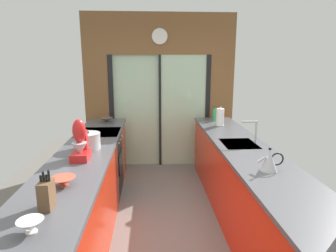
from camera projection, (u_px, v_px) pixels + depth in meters
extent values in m
cube|color=slate|center=(166.00, 213.00, 3.70)|extent=(5.04, 7.60, 0.02)
cube|color=brown|center=(160.00, 34.00, 4.93)|extent=(2.64, 0.08, 0.70)
cube|color=#B2D1AD|center=(137.00, 112.00, 5.22)|extent=(0.80, 0.02, 2.00)
cube|color=#B2D1AD|center=(183.00, 111.00, 5.24)|extent=(0.80, 0.02, 2.00)
cube|color=black|center=(112.00, 112.00, 5.18)|extent=(0.08, 0.10, 2.00)
cube|color=black|center=(207.00, 111.00, 5.29)|extent=(0.08, 0.10, 2.00)
cube|color=black|center=(160.00, 112.00, 5.23)|extent=(0.04, 0.10, 2.00)
cube|color=brown|center=(98.00, 112.00, 5.16)|extent=(0.42, 0.08, 2.00)
cube|color=brown|center=(220.00, 111.00, 5.30)|extent=(0.42, 0.08, 2.00)
cylinder|color=white|center=(160.00, 36.00, 4.88)|extent=(0.25, 0.03, 0.25)
torus|color=beige|center=(160.00, 36.00, 4.88)|extent=(0.27, 0.02, 0.27)
cube|color=red|center=(72.00, 224.00, 2.65)|extent=(0.58, 2.55, 0.88)
cube|color=red|center=(106.00, 151.00, 4.79)|extent=(0.58, 0.65, 0.88)
cube|color=#4C4C51|center=(84.00, 155.00, 3.15)|extent=(0.62, 3.80, 0.04)
cube|color=red|center=(245.00, 189.00, 3.37)|extent=(0.58, 3.80, 0.88)
cube|color=#4C4C51|center=(247.00, 151.00, 3.27)|extent=(0.62, 3.80, 0.04)
cube|color=#B7BABC|center=(239.00, 145.00, 3.51)|extent=(0.40, 0.48, 0.05)
cylinder|color=#B7BABC|center=(256.00, 132.00, 3.49)|extent=(0.02, 0.02, 0.28)
cylinder|color=#B7BABC|center=(249.00, 122.00, 3.45)|extent=(0.18, 0.02, 0.02)
cube|color=black|center=(100.00, 164.00, 4.18)|extent=(0.58, 0.60, 0.88)
cube|color=black|center=(121.00, 161.00, 4.19)|extent=(0.01, 0.48, 0.28)
cube|color=black|center=(99.00, 133.00, 4.08)|extent=(0.58, 0.60, 0.03)
cylinder|color=#B7BABC|center=(119.00, 143.00, 3.94)|extent=(0.02, 0.04, 0.04)
cylinder|color=#B7BABC|center=(120.00, 140.00, 4.12)|extent=(0.02, 0.04, 0.04)
cylinder|color=#B7BABC|center=(121.00, 137.00, 4.29)|extent=(0.02, 0.04, 0.04)
cylinder|color=silver|center=(31.00, 232.00, 1.69)|extent=(0.07, 0.07, 0.01)
cone|color=silver|center=(31.00, 226.00, 1.69)|extent=(0.15, 0.15, 0.07)
cylinder|color=#BC4C38|center=(63.00, 185.00, 2.33)|extent=(0.09, 0.09, 0.01)
cone|color=#BC4C38|center=(63.00, 181.00, 2.32)|extent=(0.20, 0.20, 0.06)
cylinder|color=#514C47|center=(106.00, 122.00, 4.69)|extent=(0.10, 0.10, 0.01)
cone|color=#514C47|center=(106.00, 120.00, 4.68)|extent=(0.22, 0.22, 0.07)
cube|color=brown|center=(47.00, 195.00, 1.95)|extent=(0.08, 0.14, 0.20)
cylinder|color=black|center=(41.00, 179.00, 1.92)|extent=(0.02, 0.02, 0.05)
cylinder|color=black|center=(43.00, 177.00, 1.92)|extent=(0.02, 0.02, 0.08)
cylinder|color=black|center=(46.00, 179.00, 1.92)|extent=(0.02, 0.02, 0.06)
cylinder|color=black|center=(49.00, 176.00, 1.92)|extent=(0.02, 0.02, 0.09)
cube|color=red|center=(81.00, 156.00, 2.93)|extent=(0.17, 0.26, 0.08)
cube|color=red|center=(82.00, 140.00, 3.00)|extent=(0.10, 0.08, 0.20)
ellipsoid|color=red|center=(79.00, 131.00, 2.87)|extent=(0.13, 0.12, 0.24)
cone|color=#B7BABC|center=(80.00, 149.00, 2.89)|extent=(0.15, 0.15, 0.13)
cylinder|color=#B7BABC|center=(88.00, 141.00, 3.28)|extent=(0.27, 0.27, 0.17)
cylinder|color=#B7BABC|center=(88.00, 134.00, 3.26)|extent=(0.28, 0.28, 0.01)
sphere|color=black|center=(88.00, 132.00, 3.26)|extent=(0.03, 0.03, 0.03)
cone|color=#B7BABC|center=(269.00, 160.00, 2.63)|extent=(0.16, 0.16, 0.20)
sphere|color=black|center=(270.00, 149.00, 2.60)|extent=(0.03, 0.03, 0.03)
cylinder|color=#B7BABC|center=(262.00, 159.00, 2.62)|extent=(0.08, 0.02, 0.07)
torus|color=black|center=(277.00, 159.00, 2.63)|extent=(0.12, 0.01, 0.12)
cylinder|color=#339E56|center=(215.00, 115.00, 4.81)|extent=(0.06, 0.06, 0.19)
cylinder|color=#339E56|center=(215.00, 108.00, 4.79)|extent=(0.03, 0.03, 0.04)
cylinder|color=black|center=(215.00, 107.00, 4.78)|extent=(0.03, 0.03, 0.01)
cylinder|color=#B7BABC|center=(220.00, 125.00, 4.46)|extent=(0.13, 0.13, 0.01)
cylinder|color=white|center=(220.00, 117.00, 4.43)|extent=(0.12, 0.12, 0.26)
sphere|color=#B7BABC|center=(220.00, 108.00, 4.40)|extent=(0.03, 0.03, 0.03)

